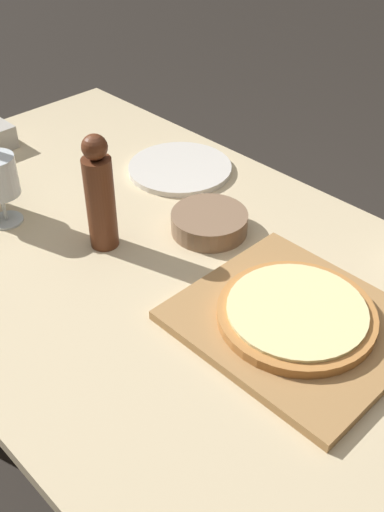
% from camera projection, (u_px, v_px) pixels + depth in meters
% --- Properties ---
extents(ground_plane, '(12.00, 12.00, 0.00)m').
position_uv_depth(ground_plane, '(193.00, 502.00, 1.59)').
color(ground_plane, '#2D2823').
extents(dining_table, '(0.87, 1.75, 0.77)m').
position_uv_depth(dining_table, '(194.00, 316.00, 1.17)').
color(dining_table, '#CCB78E').
rests_on(dining_table, ground_plane).
extents(cutting_board, '(0.34, 0.37, 0.02)m').
position_uv_depth(cutting_board, '(295.00, 322.00, 1.02)').
color(cutting_board, '#A87A47').
rests_on(cutting_board, dining_table).
extents(pizza, '(0.27, 0.27, 0.02)m').
position_uv_depth(pizza, '(296.00, 313.00, 1.01)').
color(pizza, '#BC7A3D').
rests_on(pizza, cutting_board).
extents(pepper_mill, '(0.06, 0.06, 0.24)m').
position_uv_depth(pepper_mill, '(100.00, 195.00, 1.14)').
color(pepper_mill, '#5B2D19').
rests_on(pepper_mill, dining_table).
extents(small_bowl, '(0.16, 0.16, 0.04)m').
position_uv_depth(small_bowl, '(209.00, 222.00, 1.24)').
color(small_bowl, '#84664C').
rests_on(small_bowl, dining_table).
extents(dinner_plate, '(0.25, 0.25, 0.01)m').
position_uv_depth(dinner_plate, '(180.00, 168.00, 1.44)').
color(dinner_plate, silver).
rests_on(dinner_plate, dining_table).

